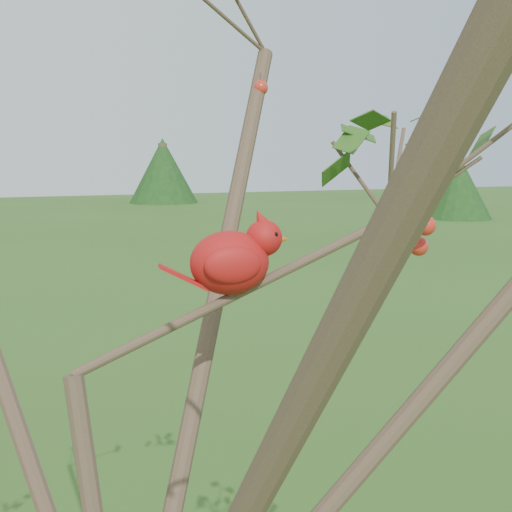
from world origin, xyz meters
The scene contains 2 objects.
crabapple_tree centered at (0.03, -0.02, 2.12)m, with size 2.35×2.05×2.95m.
cardinal centered at (0.24, 0.08, 2.14)m, with size 0.24×0.13×0.17m.
Camera 1 is at (-0.17, -1.00, 2.32)m, focal length 45.00 mm.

